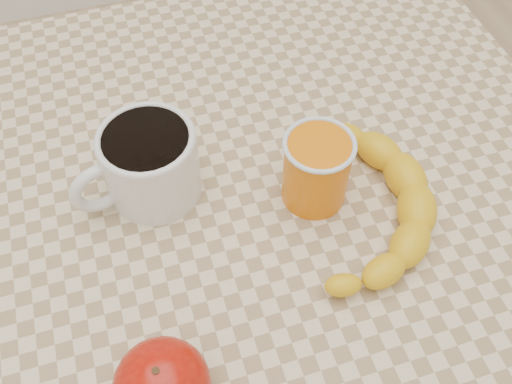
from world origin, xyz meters
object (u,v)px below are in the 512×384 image
object	(u,v)px
orange_juice_glass	(316,169)
table	(256,243)
coffee_mug	(148,162)
banana	(362,201)

from	to	relation	value
orange_juice_glass	table	bearing A→B (deg)	172.61
table	orange_juice_glass	size ratio (longest dim) A/B	9.12
table	orange_juice_glass	xyz separation A→B (m)	(0.06, -0.01, 0.13)
coffee_mug	orange_juice_glass	size ratio (longest dim) A/B	1.74
coffee_mug	banana	world-z (taller)	coffee_mug
table	banana	size ratio (longest dim) A/B	2.57
table	banana	distance (m)	0.16
table	orange_juice_glass	distance (m)	0.15
orange_juice_glass	banana	distance (m)	0.06
table	orange_juice_glass	world-z (taller)	orange_juice_glass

